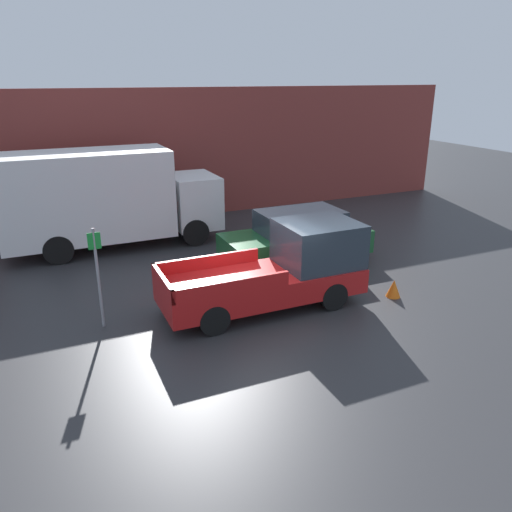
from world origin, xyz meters
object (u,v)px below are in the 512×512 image
(car, at_px, (297,237))
(delivery_truck, at_px, (104,197))
(pickup_truck, at_px, (282,269))
(parking_sign, at_px, (98,273))
(traffic_cone, at_px, (394,288))

(car, relative_size, delivery_truck, 0.65)
(pickup_truck, distance_m, delivery_truck, 7.66)
(car, bearing_deg, parking_sign, -162.30)
(car, distance_m, traffic_cone, 3.79)
(delivery_truck, height_order, traffic_cone, delivery_truck)
(delivery_truck, bearing_deg, pickup_truck, -62.31)
(car, xyz_separation_m, traffic_cone, (1.14, -3.57, -0.61))
(parking_sign, bearing_deg, car, 17.70)
(car, distance_m, parking_sign, 6.85)
(delivery_truck, bearing_deg, car, -36.60)
(pickup_truck, relative_size, car, 1.10)
(pickup_truck, bearing_deg, parking_sign, 172.34)
(pickup_truck, bearing_deg, car, 54.58)
(pickup_truck, xyz_separation_m, car, (1.91, 2.69, -0.14))
(pickup_truck, height_order, car, pickup_truck)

